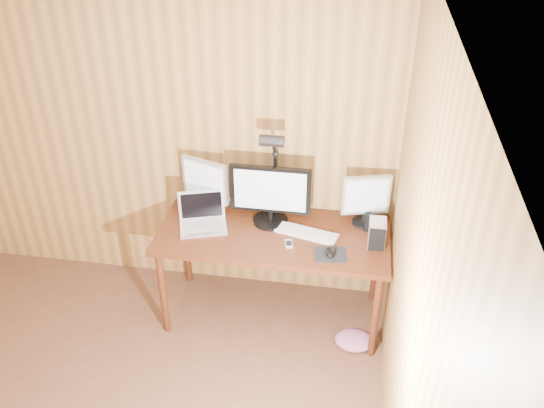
% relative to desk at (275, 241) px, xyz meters
% --- Properties ---
extents(room_shell, '(4.00, 4.00, 4.00)m').
position_rel_desk_xyz_m(room_shell, '(-0.93, -1.70, 0.62)').
color(room_shell, brown).
rests_on(room_shell, ground).
extents(desk, '(1.60, 0.70, 0.75)m').
position_rel_desk_xyz_m(desk, '(0.00, 0.00, 0.00)').
color(desk, '#49200F').
rests_on(desk, floor).
extents(monitor_center, '(0.57, 0.25, 0.44)m').
position_rel_desk_xyz_m(monitor_center, '(-0.04, 0.06, 0.35)').
color(monitor_center, black).
rests_on(monitor_center, desk).
extents(monitor_left, '(0.36, 0.17, 0.41)m').
position_rel_desk_xyz_m(monitor_left, '(-0.52, 0.13, 0.34)').
color(monitor_left, black).
rests_on(monitor_left, desk).
extents(monitor_right, '(0.33, 0.16, 0.38)m').
position_rel_desk_xyz_m(monitor_right, '(0.61, 0.14, 0.33)').
color(monitor_right, black).
rests_on(monitor_right, desk).
extents(laptop, '(0.38, 0.34, 0.23)m').
position_rel_desk_xyz_m(laptop, '(-0.51, -0.05, 0.18)').
color(laptop, silver).
rests_on(laptop, desk).
extents(keyboard, '(0.45, 0.23, 0.02)m').
position_rel_desk_xyz_m(keyboard, '(0.23, -0.05, 0.13)').
color(keyboard, silver).
rests_on(keyboard, desk).
extents(mousepad, '(0.23, 0.20, 0.00)m').
position_rel_desk_xyz_m(mousepad, '(0.41, -0.25, 0.12)').
color(mousepad, black).
rests_on(mousepad, desk).
extents(mouse, '(0.08, 0.12, 0.04)m').
position_rel_desk_xyz_m(mouse, '(0.41, -0.25, 0.14)').
color(mouse, black).
rests_on(mouse, mousepad).
extents(hard_drive, '(0.11, 0.16, 0.18)m').
position_rel_desk_xyz_m(hard_drive, '(0.70, -0.09, 0.21)').
color(hard_drive, silver).
rests_on(hard_drive, desk).
extents(phone, '(0.07, 0.10, 0.01)m').
position_rel_desk_xyz_m(phone, '(0.13, -0.19, 0.13)').
color(phone, silver).
rests_on(phone, desk).
extents(speaker, '(0.06, 0.06, 0.13)m').
position_rel_desk_xyz_m(speaker, '(0.64, 0.07, 0.19)').
color(speaker, black).
rests_on(speaker, desk).
extents(desk_lamp, '(0.16, 0.24, 0.72)m').
position_rel_desk_xyz_m(desk_lamp, '(-0.03, 0.15, 0.57)').
color(desk_lamp, black).
rests_on(desk_lamp, desk).
extents(fabric_pile, '(0.29, 0.24, 0.09)m').
position_rel_desk_xyz_m(fabric_pile, '(0.62, -0.30, -0.58)').
color(fabric_pile, '#BC5B85').
rests_on(fabric_pile, floor).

